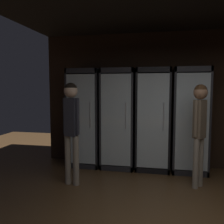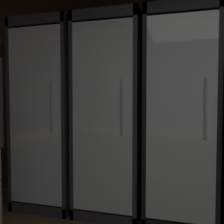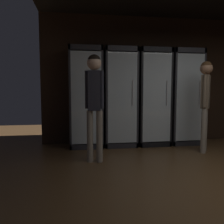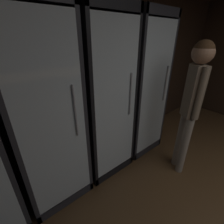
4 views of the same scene
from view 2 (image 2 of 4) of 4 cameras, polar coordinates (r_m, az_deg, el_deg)
cooler_far_left at (r=2.98m, az=-13.44°, el=-0.98°), size 0.67×0.61×2.04m
cooler_left at (r=2.70m, az=-0.15°, el=-1.26°), size 0.67×0.61×2.04m
cooler_center at (r=2.60m, az=15.18°, el=-1.62°), size 0.67×0.61×2.04m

